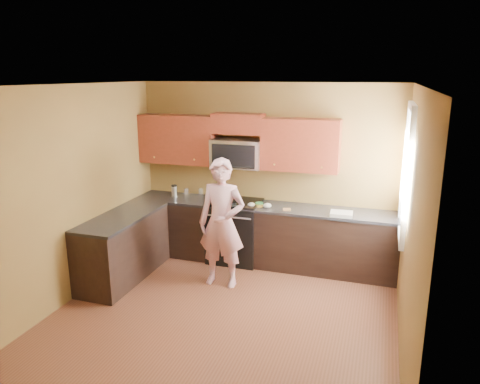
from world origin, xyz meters
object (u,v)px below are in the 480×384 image
at_px(frying_pan, 227,205).
at_px(travel_mug, 175,197).
at_px(butter_tub, 259,207).
at_px(microwave, 238,167).
at_px(stove, 235,231).
at_px(woman, 222,223).

distance_m(frying_pan, travel_mug, 1.04).
xyz_separation_m(frying_pan, butter_tub, (0.44, 0.17, -0.03)).
bearing_deg(butter_tub, microwave, 152.57).
relative_size(frying_pan, travel_mug, 2.50).
xyz_separation_m(stove, butter_tub, (0.41, -0.09, 0.45)).
height_order(woman, butter_tub, woman).
bearing_deg(microwave, woman, -84.36).
distance_m(woman, butter_tub, 0.82).
height_order(woman, frying_pan, woman).
height_order(frying_pan, travel_mug, travel_mug).
xyz_separation_m(microwave, travel_mug, (-1.03, -0.07, -0.53)).
bearing_deg(woman, frying_pan, 102.27).
bearing_deg(frying_pan, microwave, 97.50).
relative_size(stove, woman, 0.54).
xyz_separation_m(frying_pan, travel_mug, (-1.00, 0.31, -0.03)).
distance_m(stove, frying_pan, 0.54).
bearing_deg(travel_mug, butter_tub, -5.49).
xyz_separation_m(stove, woman, (0.10, -0.85, 0.40)).
xyz_separation_m(stove, travel_mug, (-1.03, 0.05, 0.45)).
bearing_deg(travel_mug, frying_pan, -17.18).
distance_m(microwave, frying_pan, 0.63).
height_order(woman, travel_mug, woman).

